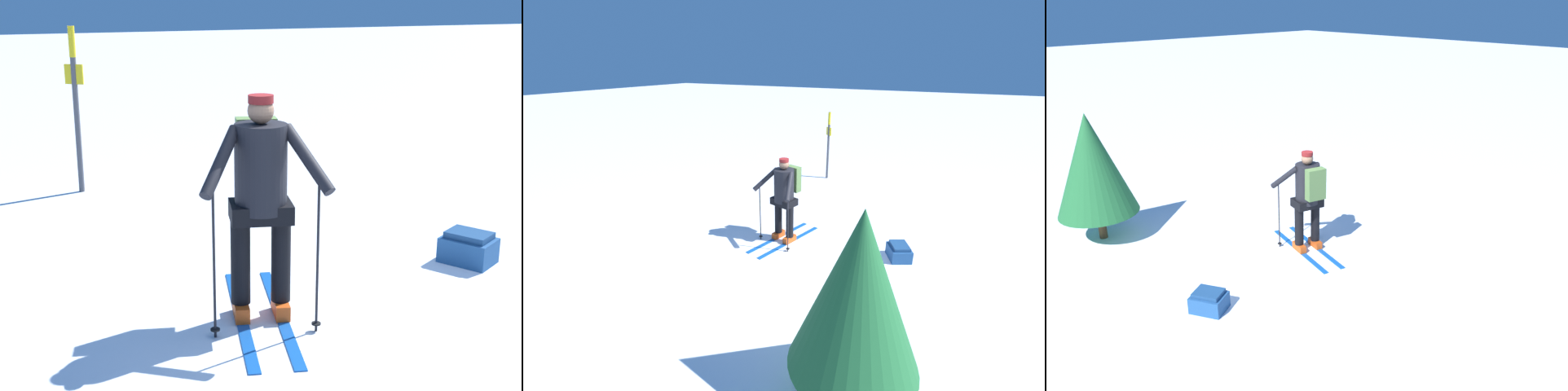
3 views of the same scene
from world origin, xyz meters
TOP-DOWN VIEW (x-y plane):
  - ground_plane at (0.00, 0.00)m, footprint 80.00×80.00m
  - skier at (-0.71, 0.34)m, footprint 0.98×1.81m
  - dropped_backpack at (1.51, 0.68)m, footprint 0.54×0.58m
  - pine_tree at (1.60, -2.52)m, footprint 1.35×1.35m

SIDE VIEW (x-z plane):
  - ground_plane at x=0.00m, z-range 0.00..0.00m
  - dropped_backpack at x=1.51m, z-range -0.01..0.29m
  - skier at x=-0.71m, z-range 0.15..1.88m
  - pine_tree at x=1.60m, z-range 0.24..2.50m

